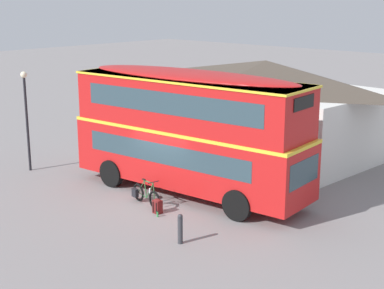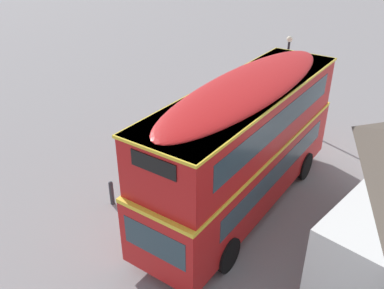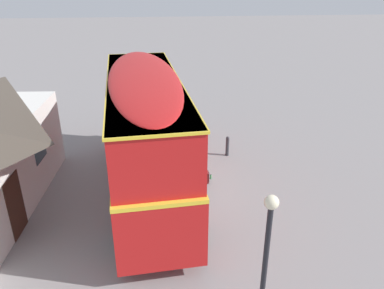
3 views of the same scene
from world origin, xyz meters
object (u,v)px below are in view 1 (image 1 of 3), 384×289
object	(u,v)px
touring_bicycle	(145,195)
water_bottle_green_metal	(157,214)
backpack_on_ground	(157,206)
street_lamp	(26,110)
double_decker_bus	(189,127)
kerb_bollard	(180,228)

from	to	relation	value
touring_bicycle	water_bottle_green_metal	xyz separation A→B (m)	(1.23, -0.54, -0.27)
backpack_on_ground	water_bottle_green_metal	xyz separation A→B (m)	(0.26, -0.25, -0.18)
touring_bicycle	backpack_on_ground	bearing A→B (deg)	-16.76
touring_bicycle	backpack_on_ground	size ratio (longest dim) A/B	3.30
touring_bicycle	street_lamp	bearing A→B (deg)	-176.11
street_lamp	backpack_on_ground	bearing A→B (deg)	1.30
double_decker_bus	water_bottle_green_metal	size ratio (longest dim) A/B	47.02
touring_bicycle	street_lamp	world-z (taller)	street_lamp
kerb_bollard	water_bottle_green_metal	bearing A→B (deg)	153.38
street_lamp	double_decker_bus	bearing A→B (deg)	18.79
street_lamp	kerb_bollard	xyz separation A→B (m)	(10.28, -1.14, -2.22)
backpack_on_ground	street_lamp	bearing A→B (deg)	-178.70
touring_bicycle	backpack_on_ground	distance (m)	1.01
double_decker_bus	touring_bicycle	xyz separation A→B (m)	(-0.35, -2.00, -2.27)
double_decker_bus	water_bottle_green_metal	world-z (taller)	double_decker_bus
backpack_on_ground	water_bottle_green_metal	bearing A→B (deg)	-44.21
backpack_on_ground	street_lamp	world-z (taller)	street_lamp
double_decker_bus	street_lamp	xyz separation A→B (m)	(-7.27, -2.47, 0.07)
backpack_on_ground	double_decker_bus	bearing A→B (deg)	105.13
street_lamp	kerb_bollard	world-z (taller)	street_lamp
kerb_bollard	touring_bicycle	bearing A→B (deg)	154.35
backpack_on_ground	kerb_bollard	distance (m)	2.74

